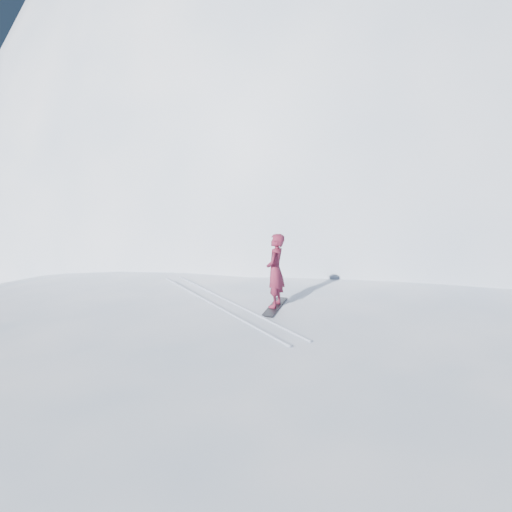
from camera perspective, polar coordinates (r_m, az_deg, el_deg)
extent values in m
plane|color=white|center=(10.11, 12.78, -25.18)|extent=(400.00, 400.00, 0.00)
ellipsoid|color=white|center=(12.57, 7.08, -16.61)|extent=(36.00, 28.00, 4.80)
ellipsoid|color=white|center=(42.48, 12.41, 4.37)|extent=(60.00, 56.00, 56.00)
ellipsoid|color=white|center=(30.73, 2.56, 1.41)|extent=(28.00, 24.00, 18.00)
ellipsoid|color=white|center=(13.80, -11.09, -13.91)|extent=(7.00, 6.30, 1.00)
ellipsoid|color=white|center=(17.03, 22.01, -9.30)|extent=(4.00, 3.60, 0.60)
cube|color=black|center=(11.43, 2.39, -6.32)|extent=(1.25, 1.23, 0.02)
imported|color=maroon|center=(11.16, 2.43, -1.84)|extent=(0.78, 0.78, 1.83)
cube|color=silver|center=(11.57, -5.05, -6.08)|extent=(0.72, 5.97, 0.04)
cube|color=silver|center=(11.75, -2.98, -5.75)|extent=(0.80, 5.96, 0.04)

